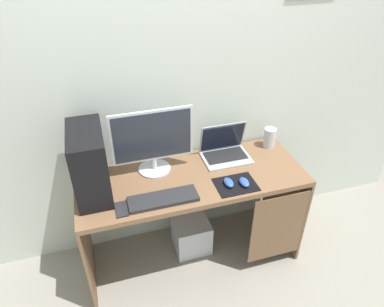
{
  "coord_description": "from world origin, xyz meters",
  "views": [
    {
      "loc": [
        -0.53,
        -1.74,
        2.16
      ],
      "look_at": [
        0.0,
        0.0,
        0.93
      ],
      "focal_mm": 32.75,
      "sensor_mm": 36.0,
      "label": 1
    }
  ],
  "objects_px": {
    "cell_phone": "(122,209)",
    "keyboard": "(163,199)",
    "monitor": "(153,141)",
    "speaker": "(269,138)",
    "laptop": "(225,150)",
    "mouse_left": "(229,183)",
    "subwoofer": "(191,234)",
    "pc_tower": "(90,163)",
    "mouse_right": "(244,182)"
  },
  "relations": [
    {
      "from": "pc_tower",
      "to": "keyboard",
      "type": "distance_m",
      "value": 0.48
    },
    {
      "from": "laptop",
      "to": "mouse_left",
      "type": "relative_size",
      "value": 3.43
    },
    {
      "from": "keyboard",
      "to": "mouse_left",
      "type": "relative_size",
      "value": 4.38
    },
    {
      "from": "laptop",
      "to": "cell_phone",
      "type": "xyz_separation_m",
      "value": [
        -0.77,
        -0.35,
        -0.04
      ]
    },
    {
      "from": "speaker",
      "to": "keyboard",
      "type": "bearing_deg",
      "value": -157.71
    },
    {
      "from": "speaker",
      "to": "cell_phone",
      "type": "relative_size",
      "value": 1.12
    },
    {
      "from": "keyboard",
      "to": "mouse_right",
      "type": "distance_m",
      "value": 0.52
    },
    {
      "from": "mouse_right",
      "to": "laptop",
      "type": "bearing_deg",
      "value": 90.03
    },
    {
      "from": "speaker",
      "to": "cell_phone",
      "type": "distance_m",
      "value": 1.19
    },
    {
      "from": "keyboard",
      "to": "cell_phone",
      "type": "xyz_separation_m",
      "value": [
        -0.25,
        -0.01,
        -0.01
      ]
    },
    {
      "from": "subwoofer",
      "to": "monitor",
      "type": "bearing_deg",
      "value": 163.56
    },
    {
      "from": "monitor",
      "to": "mouse_left",
      "type": "height_order",
      "value": "monitor"
    },
    {
      "from": "mouse_left",
      "to": "subwoofer",
      "type": "relative_size",
      "value": 0.36
    },
    {
      "from": "speaker",
      "to": "mouse_right",
      "type": "relative_size",
      "value": 1.52
    },
    {
      "from": "monitor",
      "to": "speaker",
      "type": "relative_size",
      "value": 3.59
    },
    {
      "from": "monitor",
      "to": "keyboard",
      "type": "bearing_deg",
      "value": -92.65
    },
    {
      "from": "speaker",
      "to": "mouse_right",
      "type": "bearing_deg",
      "value": -134.37
    },
    {
      "from": "keyboard",
      "to": "cell_phone",
      "type": "distance_m",
      "value": 0.25
    },
    {
      "from": "mouse_right",
      "to": "subwoofer",
      "type": "relative_size",
      "value": 0.36
    },
    {
      "from": "pc_tower",
      "to": "mouse_right",
      "type": "distance_m",
      "value": 0.95
    },
    {
      "from": "subwoofer",
      "to": "pc_tower",
      "type": "bearing_deg",
      "value": -176.53
    },
    {
      "from": "pc_tower",
      "to": "laptop",
      "type": "distance_m",
      "value": 0.93
    },
    {
      "from": "keyboard",
      "to": "mouse_right",
      "type": "relative_size",
      "value": 4.38
    },
    {
      "from": "laptop",
      "to": "mouse_left",
      "type": "bearing_deg",
      "value": -106.77
    },
    {
      "from": "keyboard",
      "to": "mouse_right",
      "type": "bearing_deg",
      "value": -0.55
    },
    {
      "from": "laptop",
      "to": "keyboard",
      "type": "xyz_separation_m",
      "value": [
        -0.52,
        -0.33,
        -0.04
      ]
    },
    {
      "from": "monitor",
      "to": "cell_phone",
      "type": "height_order",
      "value": "monitor"
    },
    {
      "from": "monitor",
      "to": "subwoofer",
      "type": "bearing_deg",
      "value": -16.44
    },
    {
      "from": "pc_tower",
      "to": "cell_phone",
      "type": "height_order",
      "value": "pc_tower"
    },
    {
      "from": "monitor",
      "to": "mouse_right",
      "type": "distance_m",
      "value": 0.64
    },
    {
      "from": "monitor",
      "to": "subwoofer",
      "type": "relative_size",
      "value": 1.99
    },
    {
      "from": "monitor",
      "to": "mouse_left",
      "type": "bearing_deg",
      "value": -35.31
    },
    {
      "from": "laptop",
      "to": "mouse_right",
      "type": "xyz_separation_m",
      "value": [
        0.0,
        -0.34,
        -0.03
      ]
    },
    {
      "from": "laptop",
      "to": "subwoofer",
      "type": "distance_m",
      "value": 0.73
    },
    {
      "from": "mouse_right",
      "to": "subwoofer",
      "type": "bearing_deg",
      "value": 137.87
    },
    {
      "from": "laptop",
      "to": "cell_phone",
      "type": "bearing_deg",
      "value": -155.91
    },
    {
      "from": "laptop",
      "to": "speaker",
      "type": "xyz_separation_m",
      "value": [
        0.36,
        0.03,
        0.02
      ]
    },
    {
      "from": "monitor",
      "to": "mouse_right",
      "type": "bearing_deg",
      "value": -32.01
    },
    {
      "from": "pc_tower",
      "to": "speaker",
      "type": "bearing_deg",
      "value": 7.0
    },
    {
      "from": "cell_phone",
      "to": "subwoofer",
      "type": "bearing_deg",
      "value": 27.13
    },
    {
      "from": "monitor",
      "to": "cell_phone",
      "type": "relative_size",
      "value": 4.03
    },
    {
      "from": "pc_tower",
      "to": "speaker",
      "type": "xyz_separation_m",
      "value": [
        1.27,
        0.16,
        -0.14
      ]
    },
    {
      "from": "subwoofer",
      "to": "mouse_right",
      "type": "bearing_deg",
      "value": -42.13
    },
    {
      "from": "mouse_left",
      "to": "subwoofer",
      "type": "xyz_separation_m",
      "value": [
        -0.18,
        0.22,
        -0.64
      ]
    },
    {
      "from": "subwoofer",
      "to": "cell_phone",
      "type": "bearing_deg",
      "value": -152.87
    },
    {
      "from": "speaker",
      "to": "pc_tower",
      "type": "bearing_deg",
      "value": -173.0
    },
    {
      "from": "cell_phone",
      "to": "keyboard",
      "type": "bearing_deg",
      "value": 2.52
    },
    {
      "from": "laptop",
      "to": "mouse_left",
      "type": "distance_m",
      "value": 0.33
    },
    {
      "from": "monitor",
      "to": "speaker",
      "type": "distance_m",
      "value": 0.88
    },
    {
      "from": "monitor",
      "to": "laptop",
      "type": "relative_size",
      "value": 1.59
    }
  ]
}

